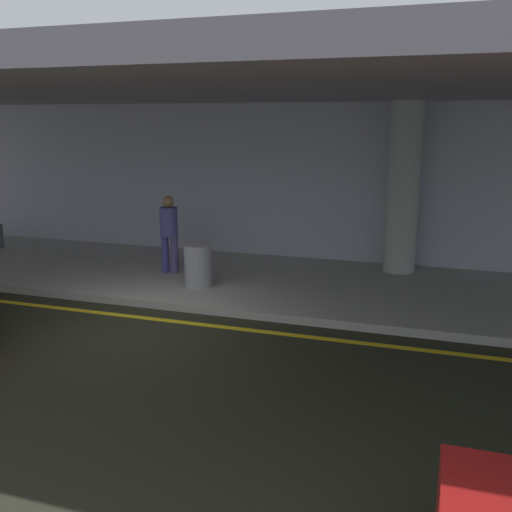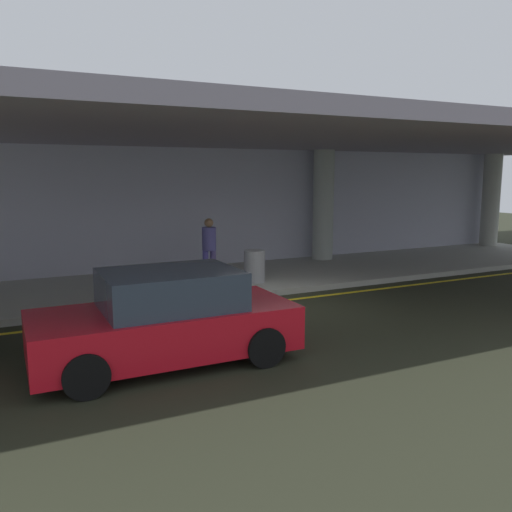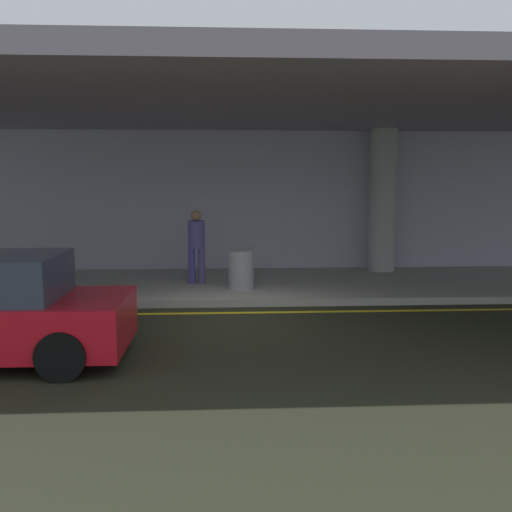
{
  "view_description": "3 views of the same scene",
  "coord_description": "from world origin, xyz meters",
  "px_view_note": "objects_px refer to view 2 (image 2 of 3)",
  "views": [
    {
      "loc": [
        4.7,
        -7.92,
        3.4
      ],
      "look_at": [
        1.63,
        1.68,
        0.98
      ],
      "focal_mm": 39.86,
      "sensor_mm": 36.0,
      "label": 1
    },
    {
      "loc": [
        -5.76,
        -10.2,
        3.0
      ],
      "look_at": [
        0.48,
        2.56,
        0.78
      ],
      "focal_mm": 36.75,
      "sensor_mm": 36.0,
      "label": 2
    },
    {
      "loc": [
        -0.14,
        -10.44,
        2.51
      ],
      "look_at": [
        0.56,
        1.85,
        0.91
      ],
      "focal_mm": 41.26,
      "sensor_mm": 36.0,
      "label": 3
    }
  ],
  "objects_px": {
    "support_column_far_left": "(323,205)",
    "car_red_no2": "(166,319)",
    "support_column_left_mid": "(491,200)",
    "traveler_with_luggage": "(209,245)",
    "trash_bin_steel": "(255,266)"
  },
  "relations": [
    {
      "from": "support_column_far_left",
      "to": "support_column_left_mid",
      "type": "bearing_deg",
      "value": 0.0
    },
    {
      "from": "car_red_no2",
      "to": "trash_bin_steel",
      "type": "bearing_deg",
      "value": -125.31
    },
    {
      "from": "car_red_no2",
      "to": "traveler_with_luggage",
      "type": "distance_m",
      "value": 5.95
    },
    {
      "from": "support_column_far_left",
      "to": "trash_bin_steel",
      "type": "bearing_deg",
      "value": -146.96
    },
    {
      "from": "car_red_no2",
      "to": "trash_bin_steel",
      "type": "relative_size",
      "value": 4.82
    },
    {
      "from": "support_column_left_mid",
      "to": "traveler_with_luggage",
      "type": "relative_size",
      "value": 2.17
    },
    {
      "from": "support_column_far_left",
      "to": "traveler_with_luggage",
      "type": "relative_size",
      "value": 2.17
    },
    {
      "from": "car_red_no2",
      "to": "support_column_far_left",
      "type": "bearing_deg",
      "value": -132.74
    },
    {
      "from": "car_red_no2",
      "to": "traveler_with_luggage",
      "type": "relative_size",
      "value": 2.44
    },
    {
      "from": "support_column_far_left",
      "to": "car_red_no2",
      "type": "bearing_deg",
      "value": -137.19
    },
    {
      "from": "support_column_left_mid",
      "to": "car_red_no2",
      "type": "bearing_deg",
      "value": -155.86
    },
    {
      "from": "support_column_far_left",
      "to": "car_red_no2",
      "type": "height_order",
      "value": "support_column_far_left"
    },
    {
      "from": "support_column_left_mid",
      "to": "traveler_with_luggage",
      "type": "bearing_deg",
      "value": -172.5
    },
    {
      "from": "support_column_far_left",
      "to": "car_red_no2",
      "type": "distance_m",
      "value": 10.29
    },
    {
      "from": "support_column_far_left",
      "to": "trash_bin_steel",
      "type": "distance_m",
      "value": 4.68
    }
  ]
}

